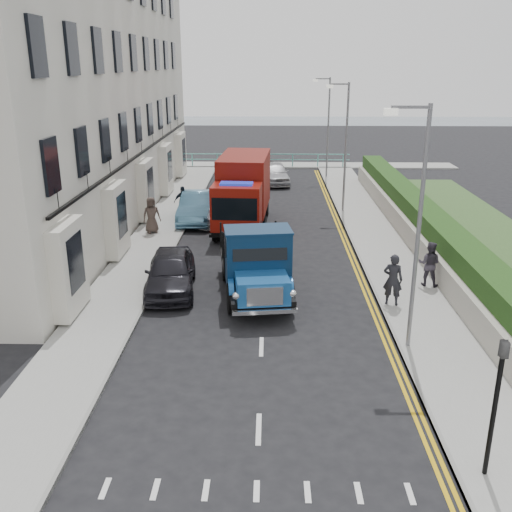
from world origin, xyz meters
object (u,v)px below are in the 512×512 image
object	(u,v)px
lamp_near	(415,217)
pedestrian_east_near	(393,280)
lamp_far	(327,122)
parked_car_front	(170,272)
red_lorry	(243,190)
bedford_lorry	(257,268)
lamp_mid	(344,140)

from	to	relation	value
lamp_near	pedestrian_east_near	xyz separation A→B (m)	(0.22, 2.98, -2.98)
lamp_far	parked_car_front	size ratio (longest dim) A/B	1.62
lamp_far	red_lorry	world-z (taller)	lamp_far
lamp_far	pedestrian_east_near	xyz separation A→B (m)	(0.22, -23.02, -2.98)
bedford_lorry	lamp_far	bearing A→B (deg)	71.35
parked_car_front	bedford_lorry	bearing A→B (deg)	-21.15
lamp_near	bedford_lorry	bearing A→B (deg)	141.83
lamp_near	lamp_mid	world-z (taller)	same
bedford_lorry	lamp_near	bearing A→B (deg)	-45.83
lamp_mid	red_lorry	xyz separation A→B (m)	(-5.32, -2.86, -2.11)
lamp_near	bedford_lorry	distance (m)	6.23
lamp_far	lamp_mid	bearing A→B (deg)	-90.00
lamp_near	bedford_lorry	xyz separation A→B (m)	(-4.38, 3.44, -2.78)
lamp_near	lamp_far	size ratio (longest dim) A/B	1.00
red_lorry	pedestrian_east_near	distance (m)	11.61
lamp_near	lamp_far	world-z (taller)	same
parked_car_front	lamp_mid	bearing A→B (deg)	51.37
lamp_near	pedestrian_east_near	bearing A→B (deg)	85.73
lamp_mid	pedestrian_east_near	bearing A→B (deg)	-89.02
lamp_mid	pedestrian_east_near	xyz separation A→B (m)	(0.22, -13.02, -2.98)
bedford_lorry	red_lorry	size ratio (longest dim) A/B	0.84
red_lorry	parked_car_front	distance (m)	9.17
lamp_mid	parked_car_front	distance (m)	14.29
bedford_lorry	pedestrian_east_near	distance (m)	4.63
red_lorry	parked_car_front	world-z (taller)	red_lorry
lamp_mid	lamp_far	distance (m)	10.00
lamp_far	parked_car_front	xyz separation A→B (m)	(-7.57, -21.67, -3.26)
lamp_near	parked_car_front	size ratio (longest dim) A/B	1.62
parked_car_front	lamp_near	bearing A→B (deg)	-35.41
lamp_far	bedford_lorry	size ratio (longest dim) A/B	1.20
red_lorry	parked_car_front	xyz separation A→B (m)	(-2.26, -8.81, -1.15)
pedestrian_east_near	red_lorry	bearing A→B (deg)	-44.47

